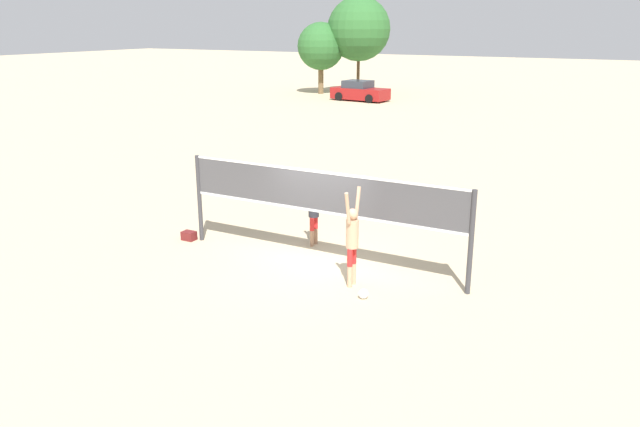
% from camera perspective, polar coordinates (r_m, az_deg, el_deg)
% --- Properties ---
extents(ground_plane, '(200.00, 200.00, 0.00)m').
position_cam_1_polar(ground_plane, '(15.40, 0.00, -4.60)').
color(ground_plane, '#C6B28C').
extents(volleyball_net, '(7.48, 0.12, 2.35)m').
position_cam_1_polar(volleyball_net, '(14.87, 0.00, 1.36)').
color(volleyball_net, '#38383D').
rests_on(volleyball_net, ground_plane).
extents(player_spiker, '(0.28, 0.72, 2.24)m').
position_cam_1_polar(player_spiker, '(13.76, 2.96, -2.04)').
color(player_spiker, tan).
rests_on(player_spiker, ground_plane).
extents(player_blocker, '(0.28, 0.68, 1.95)m').
position_cam_1_polar(player_blocker, '(16.36, -0.58, 0.46)').
color(player_blocker, tan).
rests_on(player_blocker, ground_plane).
extents(volleyball, '(0.22, 0.22, 0.22)m').
position_cam_1_polar(volleyball, '(13.52, 3.99, -7.33)').
color(volleyball, white).
rests_on(volleyball, ground_plane).
extents(gear_bag, '(0.36, 0.27, 0.24)m').
position_cam_1_polar(gear_bag, '(17.38, -11.90, -2.00)').
color(gear_bag, maroon).
rests_on(gear_bag, ground_plane).
extents(parked_car_mid, '(4.47, 2.32, 1.51)m').
position_cam_1_polar(parked_car_mid, '(48.32, 3.65, 11.06)').
color(parked_car_mid, maroon).
rests_on(parked_car_mid, ground_plane).
extents(tree_left_cluster, '(5.15, 5.15, 7.79)m').
position_cam_1_polar(tree_left_cluster, '(53.03, 3.58, 16.49)').
color(tree_left_cluster, '#4C3823').
rests_on(tree_left_cluster, ground_plane).
extents(tree_right_cluster, '(3.85, 3.85, 5.78)m').
position_cam_1_polar(tree_right_cluster, '(52.94, 0.08, 15.03)').
color(tree_right_cluster, brown).
rests_on(tree_right_cluster, ground_plane).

